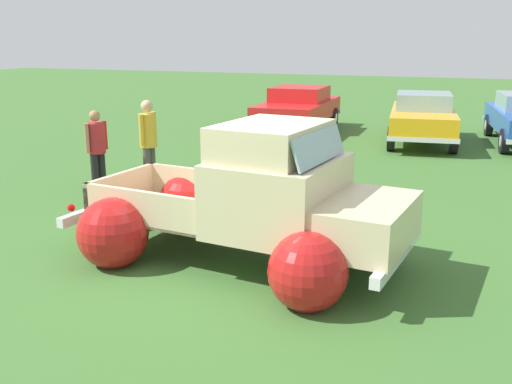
% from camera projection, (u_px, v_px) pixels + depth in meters
% --- Properties ---
extents(ground_plane, '(80.00, 80.00, 0.00)m').
position_uv_depth(ground_plane, '(235.00, 259.00, 8.07)').
color(ground_plane, '#3D6B2D').
extents(vintage_pickup_truck, '(4.79, 3.14, 1.96)m').
position_uv_depth(vintage_pickup_truck, '(260.00, 210.00, 7.70)').
color(vintage_pickup_truck, black).
rests_on(vintage_pickup_truck, ground).
extents(show_car_0, '(2.07, 4.38, 1.43)m').
position_uv_depth(show_car_0, '(298.00, 107.00, 18.73)').
color(show_car_0, black).
rests_on(show_car_0, ground).
extents(show_car_1, '(2.27, 4.43, 1.43)m').
position_uv_depth(show_car_1, '(423.00, 116.00, 16.64)').
color(show_car_1, black).
rests_on(show_car_1, ground).
extents(spectator_0, '(0.41, 0.54, 1.62)m').
position_uv_depth(spectator_0, '(97.00, 146.00, 11.31)').
color(spectator_0, black).
rests_on(spectator_0, ground).
extents(spectator_1, '(0.35, 0.53, 1.79)m').
position_uv_depth(spectator_1, '(148.00, 139.00, 11.47)').
color(spectator_1, '#4C4742').
rests_on(spectator_1, ground).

